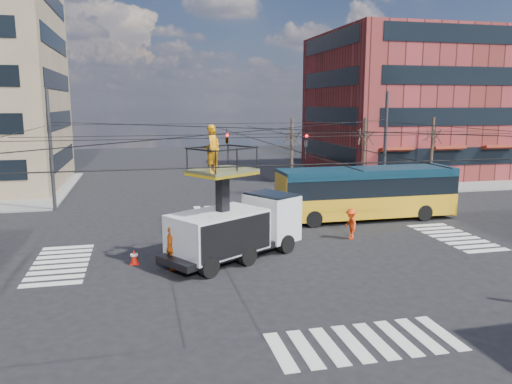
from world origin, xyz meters
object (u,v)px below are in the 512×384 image
object	(u,v)px
utility_truck	(236,215)
city_bus	(366,192)
worker_ground	(172,248)
traffic_cone	(134,257)
flagger	(351,224)

from	to	relation	value
utility_truck	city_bus	distance (m)	11.00
worker_ground	utility_truck	bearing A→B (deg)	-57.62
utility_truck	worker_ground	world-z (taller)	utility_truck
utility_truck	traffic_cone	bearing A→B (deg)	146.12
city_bus	worker_ground	xyz separation A→B (m)	(-12.32, -6.88, -0.73)
traffic_cone	worker_ground	size ratio (longest dim) A/B	0.33
city_bus	traffic_cone	bearing A→B (deg)	-158.07
utility_truck	traffic_cone	world-z (taller)	utility_truck
utility_truck	worker_ground	size ratio (longest dim) A/B	3.61
city_bus	worker_ground	distance (m)	14.13
utility_truck	flagger	distance (m)	6.91
utility_truck	flagger	bearing A→B (deg)	-16.27
city_bus	worker_ground	world-z (taller)	city_bus
flagger	utility_truck	bearing A→B (deg)	-75.45
traffic_cone	worker_ground	bearing A→B (deg)	-36.66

